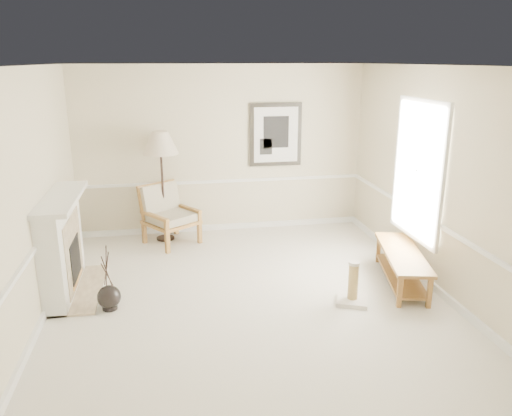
# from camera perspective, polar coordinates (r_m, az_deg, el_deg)

# --- Properties ---
(ground) EXTENTS (5.50, 5.50, 0.00)m
(ground) POSITION_cam_1_polar(r_m,az_deg,el_deg) (6.60, -0.93, -10.09)
(ground) COLOR silver
(ground) RESTS_ON ground
(room) EXTENTS (5.04, 5.54, 2.92)m
(room) POSITION_cam_1_polar(r_m,az_deg,el_deg) (6.09, 0.15, 6.22)
(room) COLOR beige
(room) RESTS_ON ground
(fireplace) EXTENTS (0.64, 1.64, 1.31)m
(fireplace) POSITION_cam_1_polar(r_m,az_deg,el_deg) (6.97, -21.24, -4.05)
(fireplace) COLOR white
(fireplace) RESTS_ON ground
(floor_vase) EXTENTS (0.29, 0.29, 0.84)m
(floor_vase) POSITION_cam_1_polar(r_m,az_deg,el_deg) (6.49, -16.44, -9.80)
(floor_vase) COLOR black
(floor_vase) RESTS_ON ground
(armchair) EXTENTS (1.06, 1.07, 0.98)m
(armchair) POSITION_cam_1_polar(r_m,az_deg,el_deg) (8.45, -10.15, -0.40)
(armchair) COLOR #935E2F
(armchair) RESTS_ON ground
(floor_lamp) EXTENTS (0.66, 0.66, 1.85)m
(floor_lamp) POSITION_cam_1_polar(r_m,az_deg,el_deg) (8.33, -10.87, 6.99)
(floor_lamp) COLOR black
(floor_lamp) RESTS_ON ground
(bench) EXTENTS (0.83, 1.66, 0.45)m
(bench) POSITION_cam_1_polar(r_m,az_deg,el_deg) (7.15, 16.34, -5.95)
(bench) COLOR #935E2F
(bench) RESTS_ON ground
(scratching_post) EXTENTS (0.50, 0.50, 0.55)m
(scratching_post) POSITION_cam_1_polar(r_m,az_deg,el_deg) (6.51, 11.00, -9.11)
(scratching_post) COLOR silver
(scratching_post) RESTS_ON ground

